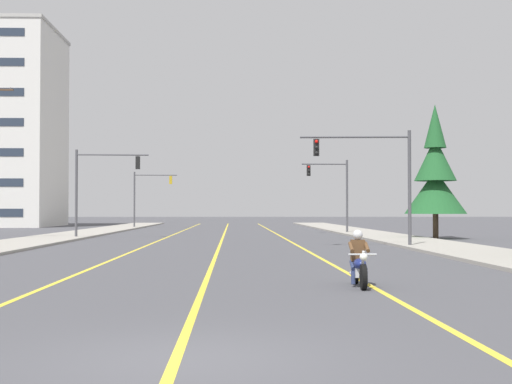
{
  "coord_description": "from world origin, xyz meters",
  "views": [
    {
      "loc": [
        0.66,
        -9.58,
        1.97
      ],
      "look_at": [
        1.56,
        18.86,
        2.69
      ],
      "focal_mm": 50.32,
      "sensor_mm": 36.0,
      "label": 1
    }
  ],
  "objects_px": {
    "traffic_signal_mid_right": "(334,186)",
    "traffic_signal_mid_left": "(147,191)",
    "motorcycle_with_rider": "(359,264)",
    "conifer_tree_right_verge_far": "(435,177)",
    "traffic_signal_near_left": "(98,180)",
    "traffic_signal_near_right": "(377,169)"
  },
  "relations": [
    {
      "from": "motorcycle_with_rider",
      "to": "conifer_tree_right_verge_far",
      "type": "relative_size",
      "value": 0.24
    },
    {
      "from": "traffic_signal_near_right",
      "to": "traffic_signal_mid_left",
      "type": "bearing_deg",
      "value": 112.35
    },
    {
      "from": "motorcycle_with_rider",
      "to": "conifer_tree_right_verge_far",
      "type": "height_order",
      "value": "conifer_tree_right_verge_far"
    },
    {
      "from": "traffic_signal_mid_left",
      "to": "traffic_signal_mid_right",
      "type": "bearing_deg",
      "value": -46.97
    },
    {
      "from": "traffic_signal_near_left",
      "to": "traffic_signal_mid_left",
      "type": "distance_m",
      "value": 29.1
    },
    {
      "from": "traffic_signal_mid_right",
      "to": "conifer_tree_right_verge_far",
      "type": "height_order",
      "value": "conifer_tree_right_verge_far"
    },
    {
      "from": "motorcycle_with_rider",
      "to": "traffic_signal_mid_left",
      "type": "height_order",
      "value": "traffic_signal_mid_left"
    },
    {
      "from": "traffic_signal_near_left",
      "to": "traffic_signal_mid_left",
      "type": "height_order",
      "value": "same"
    },
    {
      "from": "motorcycle_with_rider",
      "to": "traffic_signal_mid_left",
      "type": "relative_size",
      "value": 0.35
    },
    {
      "from": "traffic_signal_near_right",
      "to": "traffic_signal_mid_right",
      "type": "height_order",
      "value": "same"
    },
    {
      "from": "traffic_signal_near_left",
      "to": "traffic_signal_mid_left",
      "type": "xyz_separation_m",
      "value": [
        -0.08,
        29.1,
        -0.02
      ]
    },
    {
      "from": "motorcycle_with_rider",
      "to": "traffic_signal_near_right",
      "type": "height_order",
      "value": "traffic_signal_near_right"
    },
    {
      "from": "traffic_signal_near_right",
      "to": "conifer_tree_right_verge_far",
      "type": "relative_size",
      "value": 0.67
    },
    {
      "from": "traffic_signal_near_left",
      "to": "traffic_signal_near_right",
      "type": "bearing_deg",
      "value": -36.52
    },
    {
      "from": "traffic_signal_mid_right",
      "to": "traffic_signal_mid_left",
      "type": "relative_size",
      "value": 1.0
    },
    {
      "from": "motorcycle_with_rider",
      "to": "traffic_signal_mid_left",
      "type": "distance_m",
      "value": 62.43
    },
    {
      "from": "traffic_signal_near_right",
      "to": "traffic_signal_mid_left",
      "type": "distance_m",
      "value": 45.16
    },
    {
      "from": "motorcycle_with_rider",
      "to": "traffic_signal_mid_right",
      "type": "height_order",
      "value": "traffic_signal_mid_right"
    },
    {
      "from": "traffic_signal_near_right",
      "to": "traffic_signal_near_left",
      "type": "height_order",
      "value": "same"
    },
    {
      "from": "traffic_signal_mid_right",
      "to": "traffic_signal_near_left",
      "type": "bearing_deg",
      "value": -151.57
    },
    {
      "from": "conifer_tree_right_verge_far",
      "to": "traffic_signal_mid_right",
      "type": "bearing_deg",
      "value": 115.14
    },
    {
      "from": "traffic_signal_mid_left",
      "to": "traffic_signal_near_right",
      "type": "bearing_deg",
      "value": -67.65
    }
  ]
}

